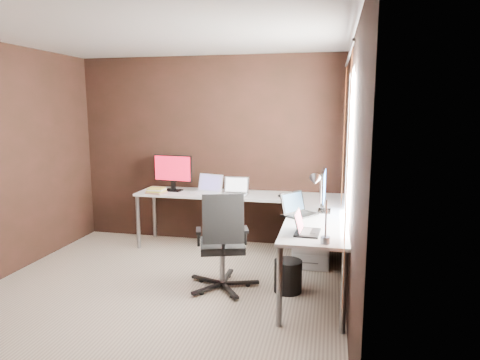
{
  "coord_description": "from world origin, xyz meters",
  "views": [
    {
      "loc": [
        1.63,
        -3.75,
        1.81
      ],
      "look_at": [
        0.61,
        0.95,
        1.0
      ],
      "focal_mm": 32.0,
      "sensor_mm": 36.0,
      "label": 1
    }
  ],
  "objects_px": {
    "laptop_black_small": "(304,228)",
    "drawer_pedestal": "(312,239)",
    "desk_lamp": "(319,199)",
    "office_chair": "(222,261)",
    "laptop_silver": "(236,191)",
    "laptop_white": "(208,189)",
    "monitor_right": "(323,188)",
    "wastebasket": "(288,276)",
    "monitor_left": "(173,171)",
    "laptop_black_big": "(297,210)",
    "book_stack": "(156,191)"
  },
  "relations": [
    {
      "from": "laptop_black_small",
      "to": "drawer_pedestal",
      "type": "bearing_deg",
      "value": 2.62
    },
    {
      "from": "laptop_black_small",
      "to": "desk_lamp",
      "type": "xyz_separation_m",
      "value": [
        0.12,
        -0.19,
        0.31
      ]
    },
    {
      "from": "office_chair",
      "to": "desk_lamp",
      "type": "bearing_deg",
      "value": -46.19
    },
    {
      "from": "laptop_silver",
      "to": "laptop_white",
      "type": "bearing_deg",
      "value": 176.76
    },
    {
      "from": "laptop_silver",
      "to": "office_chair",
      "type": "height_order",
      "value": "office_chair"
    },
    {
      "from": "monitor_right",
      "to": "wastebasket",
      "type": "height_order",
      "value": "monitor_right"
    },
    {
      "from": "monitor_left",
      "to": "laptop_black_big",
      "type": "distance_m",
      "value": 1.99
    },
    {
      "from": "monitor_left",
      "to": "book_stack",
      "type": "distance_m",
      "value": 0.36
    },
    {
      "from": "drawer_pedestal",
      "to": "laptop_black_small",
      "type": "xyz_separation_m",
      "value": [
        -0.02,
        -1.24,
        0.47
      ]
    },
    {
      "from": "office_chair",
      "to": "wastebasket",
      "type": "bearing_deg",
      "value": -11.19
    },
    {
      "from": "monitor_right",
      "to": "laptop_white",
      "type": "relative_size",
      "value": 1.33
    },
    {
      "from": "monitor_right",
      "to": "office_chair",
      "type": "distance_m",
      "value": 1.3
    },
    {
      "from": "monitor_left",
      "to": "laptop_black_small",
      "type": "xyz_separation_m",
      "value": [
        1.84,
        -1.62,
        -0.22
      ]
    },
    {
      "from": "laptop_black_small",
      "to": "monitor_right",
      "type": "bearing_deg",
      "value": -5.87
    },
    {
      "from": "laptop_black_small",
      "to": "book_stack",
      "type": "distance_m",
      "value": 2.42
    },
    {
      "from": "drawer_pedestal",
      "to": "laptop_black_big",
      "type": "xyz_separation_m",
      "value": [
        -0.13,
        -0.59,
        0.48
      ]
    },
    {
      "from": "laptop_black_big",
      "to": "wastebasket",
      "type": "relative_size",
      "value": 1.31
    },
    {
      "from": "laptop_black_small",
      "to": "office_chair",
      "type": "distance_m",
      "value": 1.01
    },
    {
      "from": "laptop_black_big",
      "to": "desk_lamp",
      "type": "bearing_deg",
      "value": -130.07
    },
    {
      "from": "laptop_black_small",
      "to": "wastebasket",
      "type": "distance_m",
      "value": 0.75
    },
    {
      "from": "laptop_silver",
      "to": "wastebasket",
      "type": "height_order",
      "value": "laptop_silver"
    },
    {
      "from": "laptop_black_big",
      "to": "monitor_right",
      "type": "bearing_deg",
      "value": -17.66
    },
    {
      "from": "monitor_left",
      "to": "monitor_right",
      "type": "bearing_deg",
      "value": -13.71
    },
    {
      "from": "desk_lamp",
      "to": "wastebasket",
      "type": "distance_m",
      "value": 1.13
    },
    {
      "from": "laptop_black_big",
      "to": "office_chair",
      "type": "height_order",
      "value": "office_chair"
    },
    {
      "from": "laptop_silver",
      "to": "wastebasket",
      "type": "bearing_deg",
      "value": -55.97
    },
    {
      "from": "monitor_left",
      "to": "book_stack",
      "type": "height_order",
      "value": "monitor_left"
    },
    {
      "from": "laptop_black_big",
      "to": "book_stack",
      "type": "relative_size",
      "value": 1.64
    },
    {
      "from": "drawer_pedestal",
      "to": "desk_lamp",
      "type": "distance_m",
      "value": 1.64
    },
    {
      "from": "laptop_white",
      "to": "laptop_silver",
      "type": "xyz_separation_m",
      "value": [
        0.37,
        -0.02,
        -0.0
      ]
    },
    {
      "from": "drawer_pedestal",
      "to": "wastebasket",
      "type": "xyz_separation_m",
      "value": [
        -0.19,
        -0.85,
        -0.14
      ]
    },
    {
      "from": "laptop_black_big",
      "to": "wastebasket",
      "type": "xyz_separation_m",
      "value": [
        -0.06,
        -0.26,
        -0.62
      ]
    },
    {
      "from": "desk_lamp",
      "to": "monitor_right",
      "type": "bearing_deg",
      "value": 105.93
    },
    {
      "from": "drawer_pedestal",
      "to": "monitor_left",
      "type": "distance_m",
      "value": 2.02
    },
    {
      "from": "laptop_silver",
      "to": "laptop_black_small",
      "type": "xyz_separation_m",
      "value": [
        0.97,
        -1.56,
        -0.0
      ]
    },
    {
      "from": "laptop_black_small",
      "to": "laptop_silver",
      "type": "bearing_deg",
      "value": 35.3
    },
    {
      "from": "monitor_left",
      "to": "monitor_right",
      "type": "height_order",
      "value": "monitor_left"
    },
    {
      "from": "office_chair",
      "to": "wastebasket",
      "type": "xyz_separation_m",
      "value": [
        0.65,
        0.08,
        -0.14
      ]
    },
    {
      "from": "monitor_left",
      "to": "wastebasket",
      "type": "relative_size",
      "value": 1.7
    },
    {
      "from": "monitor_left",
      "to": "wastebasket",
      "type": "height_order",
      "value": "monitor_left"
    },
    {
      "from": "drawer_pedestal",
      "to": "laptop_silver",
      "type": "distance_m",
      "value": 1.14
    },
    {
      "from": "monitor_right",
      "to": "book_stack",
      "type": "bearing_deg",
      "value": 76.88
    },
    {
      "from": "monitor_right",
      "to": "laptop_black_small",
      "type": "bearing_deg",
      "value": 171.9
    },
    {
      "from": "laptop_white",
      "to": "desk_lamp",
      "type": "height_order",
      "value": "desk_lamp"
    },
    {
      "from": "office_chair",
      "to": "book_stack",
      "type": "bearing_deg",
      "value": 119.38
    },
    {
      "from": "monitor_left",
      "to": "office_chair",
      "type": "distance_m",
      "value": 1.79
    },
    {
      "from": "monitor_right",
      "to": "drawer_pedestal",
      "type": "bearing_deg",
      "value": 18.71
    },
    {
      "from": "laptop_white",
      "to": "desk_lamp",
      "type": "relative_size",
      "value": 0.73
    },
    {
      "from": "drawer_pedestal",
      "to": "laptop_black_small",
      "type": "height_order",
      "value": "laptop_black_small"
    },
    {
      "from": "laptop_white",
      "to": "laptop_black_small",
      "type": "xyz_separation_m",
      "value": [
        1.34,
        -1.58,
        -0.01
      ]
    }
  ]
}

